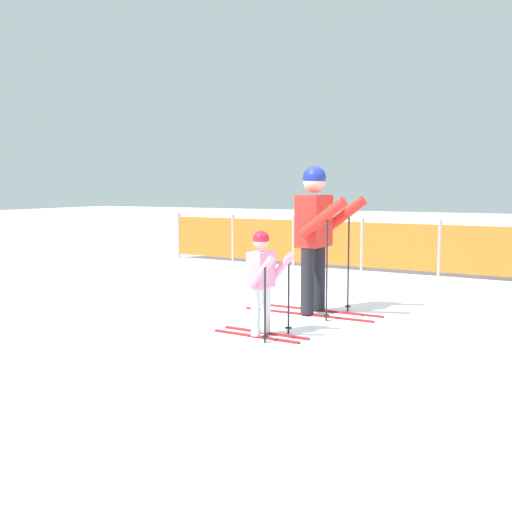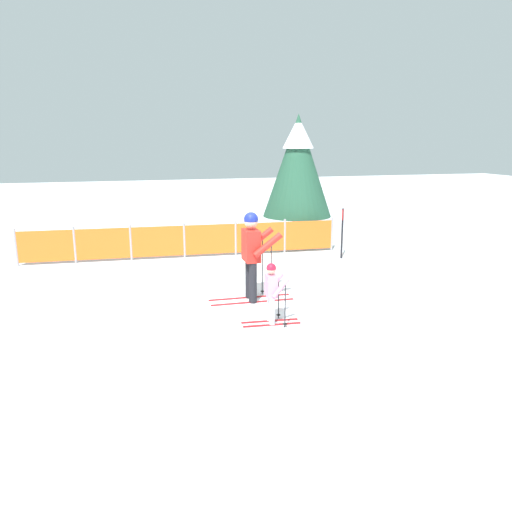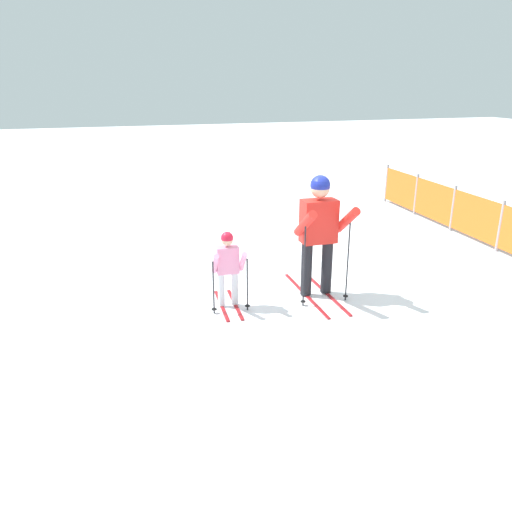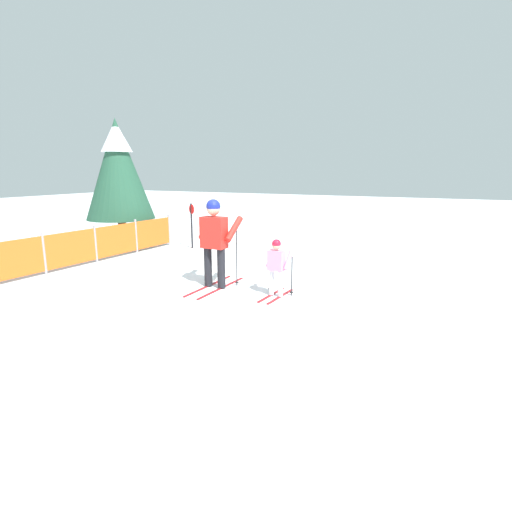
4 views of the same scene
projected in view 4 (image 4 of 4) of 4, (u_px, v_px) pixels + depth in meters
ground_plane at (218, 288)px, 7.82m from camera, size 60.00×60.00×0.00m
skier_adult at (215, 235)px, 7.66m from camera, size 1.63×0.73×1.73m
skier_child at (277, 264)px, 7.18m from camera, size 1.00×0.52×1.06m
safety_fence at (44, 254)px, 8.76m from camera, size 8.25×0.47×0.94m
conifer_far at (118, 168)px, 11.98m from camera, size 2.03×2.03×3.77m
trail_marker at (192, 221)px, 11.66m from camera, size 0.14×0.26×1.32m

